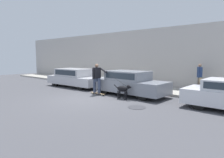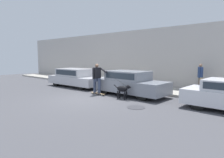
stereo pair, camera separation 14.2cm
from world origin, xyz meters
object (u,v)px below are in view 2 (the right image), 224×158
(pedestrian_with_bag, at_px, (200,76))
(fire_hydrant, at_px, (110,83))
(parked_car_0, at_px, (76,78))
(skateboarder, at_px, (97,77))
(dog, at_px, (123,89))
(parked_car_1, at_px, (130,83))

(pedestrian_with_bag, distance_m, fire_hydrant, 5.61)
(parked_car_0, xyz_separation_m, skateboarder, (3.35, -1.09, 0.35))
(dog, height_order, fire_hydrant, dog)
(parked_car_0, bearing_deg, pedestrian_with_bag, 19.03)
(dog, bearing_deg, parked_car_1, 104.48)
(pedestrian_with_bag, bearing_deg, fire_hydrant, -11.34)
(parked_car_0, relative_size, skateboarder, 1.61)
(dog, bearing_deg, skateboarder, 173.25)
(parked_car_0, relative_size, fire_hydrant, 6.08)
(skateboarder, relative_size, fire_hydrant, 3.77)
(parked_car_0, distance_m, skateboarder, 3.55)
(parked_car_0, xyz_separation_m, pedestrian_with_bag, (7.74, 2.92, 0.39))
(parked_car_1, bearing_deg, skateboarder, -142.65)
(parked_car_1, bearing_deg, parked_car_0, -178.45)
(parked_car_0, distance_m, parked_car_1, 4.87)
(parked_car_1, height_order, skateboarder, skateboarder)
(parked_car_0, relative_size, pedestrian_with_bag, 2.76)
(fire_hydrant, bearing_deg, pedestrian_with_bag, 22.02)
(fire_hydrant, bearing_deg, skateboarder, -67.92)
(parked_car_1, height_order, pedestrian_with_bag, pedestrian_with_bag)
(parked_car_1, height_order, dog, parked_car_1)
(dog, relative_size, skateboarder, 0.37)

